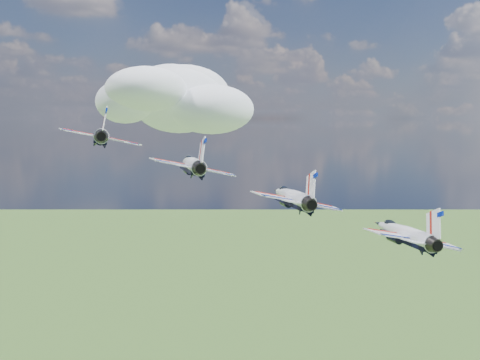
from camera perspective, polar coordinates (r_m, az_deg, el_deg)
name	(u,v)px	position (r m, az deg, el deg)	size (l,w,h in m)	color
cloud_far	(160,102)	(262.79, -7.60, 7.38)	(63.23, 49.68, 24.84)	white
jet_0	(101,135)	(81.84, -13.01, 4.18)	(9.99, 14.79, 4.42)	white
jet_1	(191,164)	(75.85, -4.63, 1.50)	(9.99, 14.79, 4.42)	silver
jet_2	(291,197)	(71.92, 4.89, -1.58)	(9.99, 14.79, 4.42)	white
jet_3	(403,233)	(70.39, 15.19, -4.86)	(9.99, 14.79, 4.42)	silver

